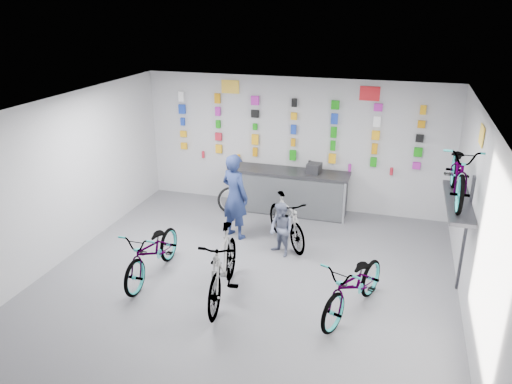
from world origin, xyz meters
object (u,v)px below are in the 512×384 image
(counter, at_px, (288,192))
(bike_left, at_px, (153,251))
(bike_service, at_px, (286,220))
(clerk, at_px, (235,196))
(bike_center, at_px, (223,266))
(customer, at_px, (281,230))
(bike_right, at_px, (354,285))

(counter, height_order, bike_left, counter)
(bike_service, xyz_separation_m, clerk, (-1.07, 0.01, 0.38))
(bike_left, bearing_deg, clerk, 66.60)
(counter, distance_m, bike_center, 3.74)
(bike_center, xyz_separation_m, customer, (0.54, 1.70, -0.06))
(customer, bearing_deg, bike_left, -108.47)
(bike_service, relative_size, customer, 1.58)
(bike_left, relative_size, clerk, 1.06)
(bike_left, bearing_deg, customer, 36.38)
(counter, bearing_deg, bike_service, -78.01)
(counter, distance_m, bike_service, 1.57)
(bike_center, bearing_deg, customer, 64.90)
(bike_center, relative_size, bike_right, 1.05)
(bike_left, height_order, bike_center, bike_center)
(bike_right, bearing_deg, bike_service, 148.15)
(bike_service, bearing_deg, clerk, 141.56)
(bike_left, distance_m, customer, 2.40)
(bike_service, bearing_deg, customer, -125.74)
(bike_center, distance_m, bike_service, 2.27)
(bike_left, distance_m, bike_center, 1.43)
(counter, relative_size, bike_service, 1.63)
(bike_left, xyz_separation_m, bike_center, (1.40, -0.28, 0.10))
(counter, relative_size, bike_right, 1.45)
(bike_left, height_order, clerk, clerk)
(bike_right, distance_m, clerk, 3.35)
(bike_left, xyz_separation_m, customer, (1.93, 1.42, 0.03))
(bike_left, bearing_deg, bike_service, 45.24)
(bike_right, bearing_deg, clerk, 162.88)
(counter, height_order, bike_service, counter)
(counter, height_order, bike_center, bike_center)
(bike_center, bearing_deg, bike_right, -2.87)
(bike_service, bearing_deg, bike_left, -172.50)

